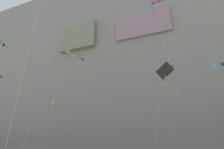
{
  "coord_description": "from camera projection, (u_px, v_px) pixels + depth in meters",
  "views": [
    {
      "loc": [
        7.77,
        1.54,
        3.04
      ],
      "look_at": [
        -2.11,
        26.43,
        13.84
      ],
      "focal_mm": 28.74,
      "sensor_mm": 36.0,
      "label": 1
    }
  ],
  "objects": [
    {
      "name": "kite_delta_upper_mid",
      "position": [
        172.0,
        74.0,
        33.18
      ],
      "size": [
        3.0,
        6.16,
        16.0
      ],
      "color": "#CC3399",
      "rests_on": "ground"
    },
    {
      "name": "cliff_face",
      "position": [
        152.0,
        59.0,
        63.97
      ],
      "size": [
        180.0,
        31.54,
        64.05
      ],
      "color": "gray",
      "rests_on": "ground"
    },
    {
      "name": "kite_banner_mid_right",
      "position": [
        31.0,
        131.0,
        32.32
      ],
      "size": [
        2.98,
        2.15,
        6.19
      ],
      "color": "black",
      "rests_on": "ground"
    },
    {
      "name": "kite_diamond_high_left",
      "position": [
        165.0,
        72.0,
        25.02
      ],
      "size": [
        3.65,
        5.45,
        14.25
      ],
      "color": "black",
      "rests_on": "ground"
    },
    {
      "name": "kite_banner_mid_left",
      "position": [
        74.0,
        60.0,
        35.31
      ],
      "size": [
        2.06,
        7.34,
        20.29
      ],
      "color": "black",
      "rests_on": "ground"
    },
    {
      "name": "kite_banner_low_right",
      "position": [
        50.0,
        106.0,
        35.67
      ],
      "size": [
        3.11,
        6.88,
        11.46
      ],
      "color": "black",
      "rests_on": "ground"
    },
    {
      "name": "kite_windsock_low_left",
      "position": [
        158.0,
        1.0,
        38.61
      ],
      "size": [
        4.15,
        3.53,
        32.71
      ],
      "color": "purple",
      "rests_on": "ground"
    }
  ]
}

